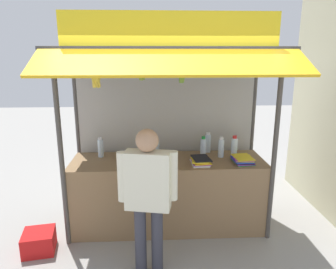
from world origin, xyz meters
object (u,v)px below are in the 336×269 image
Objects in this scene: water_bottle_front_left at (101,148)px; banana_bunch_inner_left at (142,74)px; water_bottle_back_left at (221,148)px; water_bottle_mid_left at (208,143)px; water_bottle_left at (234,147)px; magazine_stack_front_right at (200,161)px; banana_bunch_inner_right at (182,77)px; vendor_person at (148,190)px; water_bottle_back_right at (157,147)px; magazine_stack_right at (243,160)px; plastic_crate at (39,242)px; banana_bunch_rightmost at (96,81)px; water_bottle_center at (203,147)px.

water_bottle_front_left is 1.19× the size of banana_bunch_inner_left.
water_bottle_mid_left is at bearing 121.45° from water_bottle_back_left.
magazine_stack_front_right is (-0.49, -0.25, -0.10)m from water_bottle_left.
vendor_person is at bearing -127.50° from banana_bunch_inner_right.
water_bottle_back_right is at bearing 95.93° from vendor_person.
magazine_stack_right reaches higher than plastic_crate.
magazine_stack_right is (0.24, -0.23, -0.09)m from water_bottle_back_left.
water_bottle_mid_left is 0.40m from water_bottle_left.
plastic_crate is (-1.99, -0.36, -0.86)m from magazine_stack_front_right.
water_bottle_back_right is 1.01× the size of banana_bunch_inner_left.
banana_bunch_rightmost and banana_bunch_inner_right have the same top height.
water_bottle_front_left is 0.82× the size of magazine_stack_right.
vendor_person is at bearing -123.50° from water_bottle_center.
magazine_stack_right is (0.47, -0.28, -0.09)m from water_bottle_center.
vendor_person reaches higher than magazine_stack_front_right.
water_bottle_center is (-0.10, -0.18, -0.01)m from water_bottle_mid_left.
water_bottle_back_left is (0.87, -0.16, 0.02)m from water_bottle_back_right.
vendor_person reaches higher than magazine_stack_right.
magazine_stack_front_right is (-0.18, -0.49, -0.09)m from water_bottle_mid_left.
vendor_person reaches higher than water_bottle_back_left.
water_bottle_left is at bearing 53.57° from vendor_person.
banana_bunch_inner_right is (1.03, -0.67, 0.99)m from water_bottle_front_left.
plastic_crate is at bearing -158.46° from water_bottle_mid_left.
banana_bunch_rightmost reaches higher than water_bottle_center.
water_bottle_center is at bearing 167.39° from water_bottle_back_left.
vendor_person is at bearing -137.59° from water_bottle_left.
water_bottle_left is (1.81, -0.11, 0.01)m from water_bottle_front_left.
water_bottle_back_left is at bearing 43.76° from banana_bunch_inner_right.
magazine_stack_right is at bearing 3.07° from magazine_stack_front_right.
vendor_person is at bearing -145.43° from magazine_stack_right.
water_bottle_left reaches higher than water_bottle_front_left.
water_bottle_front_left is 1.37m from plastic_crate.
water_bottle_mid_left is 0.88× the size of magazine_stack_right.
banana_bunch_rightmost reaches higher than magazine_stack_front_right.
water_bottle_back_right reaches higher than magazine_stack_front_right.
magazine_stack_front_right is at bearing 10.39° from plastic_crate.
banana_bunch_inner_right reaches higher than water_bottle_back_right.
water_bottle_left reaches higher than water_bottle_center.
banana_bunch_inner_left is (-0.17, -0.73, 1.04)m from water_bottle_back_right.
water_bottle_front_left reaches higher than plastic_crate.
water_bottle_back_right is at bearing 170.72° from water_bottle_left.
water_bottle_back_left reaches higher than plastic_crate.
water_bottle_back_left is at bearing -12.61° from water_bottle_center.
vendor_person reaches higher than water_bottle_center.
banana_bunch_inner_left reaches higher than water_bottle_center.
water_bottle_mid_left is at bearing 5.71° from water_bottle_back_right.
water_bottle_back_left is 0.17× the size of vendor_person.
magazine_stack_right is 2.08m from banana_bunch_rightmost.
water_bottle_back_right is 1.39m from banana_bunch_rightmost.
water_bottle_center is at bearing 18.15° from plastic_crate.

